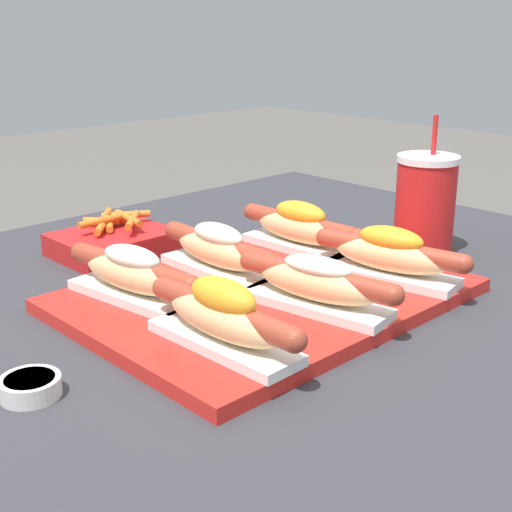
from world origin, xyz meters
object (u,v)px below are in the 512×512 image
at_px(hot_dog_0, 223,317).
at_px(hot_dog_1, 317,283).
at_px(drink_cup, 427,204).
at_px(sauce_bowl, 30,386).
at_px(hot_dog_2, 390,255).
at_px(serving_tray, 267,295).
at_px(hot_dog_5, 300,228).
at_px(hot_dog_4, 219,250).
at_px(hot_dog_3, 133,274).
at_px(fries_basket, 113,241).

bearing_deg(hot_dog_0, hot_dog_1, 0.95).
bearing_deg(drink_cup, sauce_bowl, 179.18).
height_order(sauce_bowl, drink_cup, drink_cup).
bearing_deg(hot_dog_2, sauce_bowl, 171.40).
bearing_deg(hot_dog_0, drink_cup, 8.00).
xyz_separation_m(hot_dog_0, drink_cup, (0.48, 0.07, 0.02)).
height_order(serving_tray, hot_dog_5, hot_dog_5).
bearing_deg(hot_dog_2, hot_dog_4, 130.92).
distance_m(hot_dog_1, hot_dog_2, 0.15).
bearing_deg(sauce_bowl, hot_dog_1, -12.54).
height_order(hot_dog_3, hot_dog_4, hot_dog_4).
bearing_deg(hot_dog_2, serving_tray, 148.63).
distance_m(hot_dog_1, hot_dog_5, 0.23).
distance_m(serving_tray, hot_dog_3, 0.18).
bearing_deg(serving_tray, hot_dog_2, -31.37).
distance_m(hot_dog_2, hot_dog_4, 0.23).
relative_size(hot_dog_0, hot_dog_4, 1.00).
bearing_deg(drink_cup, hot_dog_4, 161.57).
height_order(serving_tray, fries_basket, fries_basket).
height_order(hot_dog_5, sauce_bowl, hot_dog_5).
height_order(hot_dog_0, hot_dog_2, hot_dog_0).
xyz_separation_m(hot_dog_3, hot_dog_5, (0.30, -0.01, 0.00)).
xyz_separation_m(hot_dog_2, hot_dog_4, (-0.15, 0.17, -0.00)).
bearing_deg(sauce_bowl, hot_dog_3, 28.24).
relative_size(serving_tray, hot_dog_1, 2.19).
distance_m(hot_dog_4, hot_dog_5, 0.16).
relative_size(serving_tray, hot_dog_2, 2.19).
relative_size(hot_dog_1, fries_basket, 1.30).
relative_size(hot_dog_2, drink_cup, 1.04).
height_order(hot_dog_0, hot_dog_3, hot_dog_0).
xyz_separation_m(hot_dog_5, sauce_bowl, (-0.49, -0.10, -0.04)).
bearing_deg(fries_basket, drink_cup, -43.07).
xyz_separation_m(hot_dog_1, sauce_bowl, (-0.34, 0.07, -0.04)).
height_order(serving_tray, hot_dog_4, hot_dog_4).
xyz_separation_m(serving_tray, fries_basket, (-0.03, 0.31, 0.01)).
relative_size(hot_dog_5, sauce_bowl, 3.76).
bearing_deg(hot_dog_2, hot_dog_3, 148.50).
xyz_separation_m(hot_dog_1, hot_dog_3, (-0.14, 0.18, 0.00)).
bearing_deg(hot_dog_5, hot_dog_1, -132.30).
distance_m(hot_dog_1, sauce_bowl, 0.35).
relative_size(serving_tray, sauce_bowl, 8.12).
height_order(hot_dog_4, hot_dog_5, hot_dog_5).
distance_m(hot_dog_0, fries_basket, 0.42).
height_order(serving_tray, hot_dog_2, hot_dog_2).
xyz_separation_m(hot_dog_2, sauce_bowl, (-0.48, 0.07, -0.04)).
xyz_separation_m(hot_dog_0, sauce_bowl, (-0.18, 0.08, -0.04)).
xyz_separation_m(serving_tray, hot_dog_5, (0.15, 0.08, 0.04)).
xyz_separation_m(serving_tray, hot_dog_4, (-0.01, 0.09, 0.04)).
height_order(drink_cup, fries_basket, drink_cup).
relative_size(serving_tray, hot_dog_3, 2.17).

